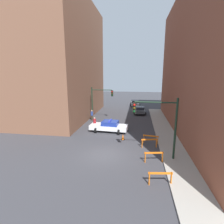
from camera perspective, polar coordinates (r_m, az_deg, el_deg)
ground_plane at (r=16.29m, az=-2.21°, el=-13.80°), size 120.00×120.00×0.00m
sidewalk_right at (r=16.37m, az=20.35°, el=-14.23°), size 2.40×44.00×0.12m
building_corner_left at (r=32.08m, az=-19.57°, el=15.37°), size 14.00×20.00×18.62m
traffic_light_near at (r=14.90m, az=15.82°, el=-2.29°), size 3.64×0.35×5.20m
traffic_light_far at (r=27.38m, az=-4.32°, el=4.28°), size 3.44×0.35×5.20m
police_car at (r=22.19m, az=-0.95°, el=-4.62°), size 4.83×2.59×1.52m
parked_car_near at (r=32.97m, az=8.99°, el=0.71°), size 2.39×4.37×1.31m
parked_car_mid at (r=40.73m, az=7.58°, el=2.92°), size 2.40×4.38×1.31m
pedestrian_crossing at (r=23.10m, az=-5.69°, el=-3.66°), size 0.39×0.39×1.66m
pedestrian_corner at (r=27.72m, az=-6.58°, el=-1.00°), size 0.40×0.40×1.66m
barrier_front at (r=12.56m, az=15.50°, el=-19.56°), size 1.59×0.37×0.90m
barrier_mid at (r=15.19m, az=13.51°, el=-13.58°), size 1.58×0.44×0.90m
barrier_back at (r=17.93m, az=12.09°, el=-9.43°), size 1.58×0.46×0.90m
barrier_corner at (r=18.96m, az=12.55°, el=-8.24°), size 1.59×0.41×0.90m
traffic_cone at (r=19.62m, az=3.58°, el=-8.18°), size 0.36×0.36×0.66m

